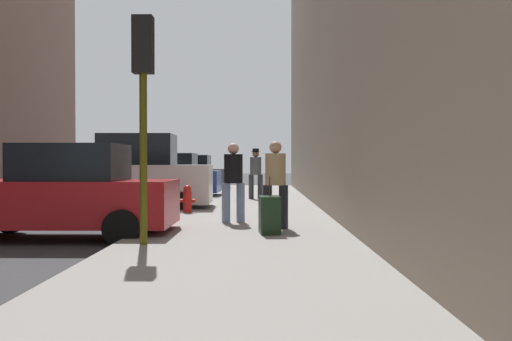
# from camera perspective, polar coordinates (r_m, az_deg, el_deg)

# --- Properties ---
(sidewalk) EXTENTS (4.00, 40.00, 0.15)m
(sidewalk) POSITION_cam_1_polar(r_m,az_deg,el_deg) (11.68, -1.25, -5.91)
(sidewalk) COLOR gray
(sidewalk) RESTS_ON ground_plane
(parked_red_hatchback) EXTENTS (4.20, 2.07, 1.79)m
(parked_red_hatchback) POSITION_cam_1_polar(r_m,az_deg,el_deg) (11.30, -18.68, -2.25)
(parked_red_hatchback) COLOR #B2191E
(parked_red_hatchback) RESTS_ON ground_plane
(parked_white_van) EXTENTS (4.65, 2.16, 2.25)m
(parked_white_van) POSITION_cam_1_polar(r_m,az_deg,el_deg) (16.80, -12.23, -0.59)
(parked_white_van) COLOR silver
(parked_white_van) RESTS_ON ground_plane
(parked_blue_sedan) EXTENTS (4.25, 2.15, 1.79)m
(parked_blue_sedan) POSITION_cam_1_polar(r_m,az_deg,el_deg) (22.66, -8.88, -0.67)
(parked_blue_sedan) COLOR navy
(parked_blue_sedan) RESTS_ON ground_plane
(parked_gray_coupe) EXTENTS (4.26, 2.17, 1.79)m
(parked_gray_coupe) POSITION_cam_1_polar(r_m,az_deg,el_deg) (28.70, -6.87, -0.34)
(parked_gray_coupe) COLOR slate
(parked_gray_coupe) RESTS_ON ground_plane
(fire_hydrant) EXTENTS (0.42, 0.22, 0.70)m
(fire_hydrant) POSITION_cam_1_polar(r_m,az_deg,el_deg) (14.81, -6.88, -2.84)
(fire_hydrant) COLOR red
(fire_hydrant) RESTS_ON sidewalk
(traffic_light) EXTENTS (0.32, 0.32, 3.60)m
(traffic_light) POSITION_cam_1_polar(r_m,az_deg,el_deg) (9.26, -11.21, 8.94)
(traffic_light) COLOR #514C0F
(traffic_light) RESTS_ON sidewalk
(pedestrian_in_tan_coat) EXTENTS (0.53, 0.47, 1.71)m
(pedestrian_in_tan_coat) POSITION_cam_1_polar(r_m,az_deg,el_deg) (11.16, 1.96, -0.93)
(pedestrian_in_tan_coat) COLOR black
(pedestrian_in_tan_coat) RESTS_ON sidewalk
(pedestrian_in_jeans) EXTENTS (0.53, 0.49, 1.71)m
(pedestrian_in_jeans) POSITION_cam_1_polar(r_m,az_deg,el_deg) (12.24, -2.28, -0.77)
(pedestrian_in_jeans) COLOR #728CB2
(pedestrian_in_jeans) RESTS_ON sidewalk
(pedestrian_with_beanie) EXTENTS (0.51, 0.43, 1.78)m
(pedestrian_with_beanie) POSITION_cam_1_polar(r_m,az_deg,el_deg) (20.14, -0.03, -0.04)
(pedestrian_with_beanie) COLOR #333338
(pedestrian_with_beanie) RESTS_ON sidewalk
(rolling_suitcase) EXTENTS (0.41, 0.59, 1.04)m
(rolling_suitcase) POSITION_cam_1_polar(r_m,az_deg,el_deg) (10.40, 1.37, -4.45)
(rolling_suitcase) COLOR black
(rolling_suitcase) RESTS_ON sidewalk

